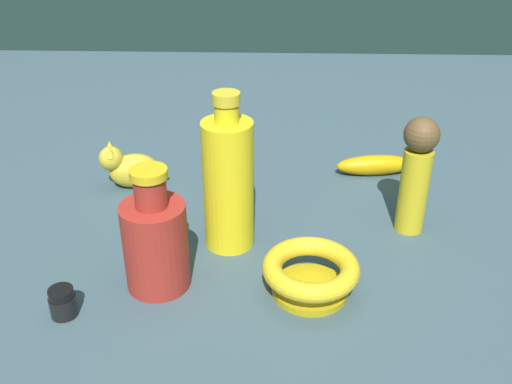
{
  "coord_description": "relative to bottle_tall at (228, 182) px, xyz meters",
  "views": [
    {
      "loc": [
        -0.03,
        0.84,
        0.53
      ],
      "look_at": [
        0.0,
        0.0,
        0.06
      ],
      "focal_mm": 41.43,
      "sensor_mm": 36.0,
      "label": 1
    }
  ],
  "objects": [
    {
      "name": "bowl",
      "position": [
        -0.12,
        0.12,
        -0.07
      ],
      "size": [
        0.13,
        0.13,
        0.06
      ],
      "color": "#B39714",
      "rests_on": "ground"
    },
    {
      "name": "ground",
      "position": [
        -0.04,
        -0.06,
        -0.11
      ],
      "size": [
        2.0,
        2.0,
        0.0
      ],
      "primitive_type": "plane",
      "color": "#384C56"
    },
    {
      "name": "nail_polish_jar",
      "position": [
        0.21,
        0.18,
        -0.09
      ],
      "size": [
        0.04,
        0.04,
        0.04
      ],
      "color": "black",
      "rests_on": "ground"
    },
    {
      "name": "bottle_short",
      "position": [
        0.09,
        0.11,
        -0.04
      ],
      "size": [
        0.09,
        0.09,
        0.18
      ],
      "color": "maroon",
      "rests_on": "ground"
    },
    {
      "name": "person_figure_adult",
      "position": [
        -0.29,
        -0.05,
        -0.0
      ],
      "size": [
        0.05,
        0.05,
        0.2
      ],
      "color": "gold",
      "rests_on": "ground"
    },
    {
      "name": "bottle_tall",
      "position": [
        0.0,
        0.0,
        0.0
      ],
      "size": [
        0.08,
        0.08,
        0.25
      ],
      "color": "yellow",
      "rests_on": "ground"
    },
    {
      "name": "banana",
      "position": [
        -0.26,
        -0.24,
        -0.09
      ],
      "size": [
        0.15,
        0.06,
        0.04
      ],
      "primitive_type": "ellipsoid",
      "rotation": [
        0.0,
        0.0,
        0.12
      ],
      "color": "#C38F09",
      "rests_on": "ground"
    },
    {
      "name": "cat_figurine",
      "position": [
        0.2,
        -0.18,
        -0.07
      ],
      "size": [
        0.12,
        0.07,
        0.09
      ],
      "color": "gold",
      "rests_on": "ground"
    }
  ]
}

